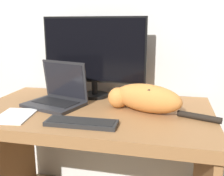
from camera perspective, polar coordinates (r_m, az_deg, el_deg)
wall_back at (r=1.88m, az=-0.15°, el=15.74°), size 6.40×0.06×2.60m
desk at (r=1.57m, az=-3.93°, el=-10.37°), size 1.34×0.79×0.76m
monitor at (r=1.71m, az=-3.92°, el=7.39°), size 0.68×0.18×0.52m
laptop at (r=1.60m, az=-11.77°, el=-1.82°), size 0.38×0.33×0.26m
external_keyboard at (r=1.28m, az=-6.66°, el=-7.52°), size 0.35×0.12×0.02m
cat at (r=1.45m, az=7.00°, el=-2.11°), size 0.61×0.27×0.16m
paper_notepad at (r=1.47m, az=-20.39°, el=-5.72°), size 0.20×0.26×0.01m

